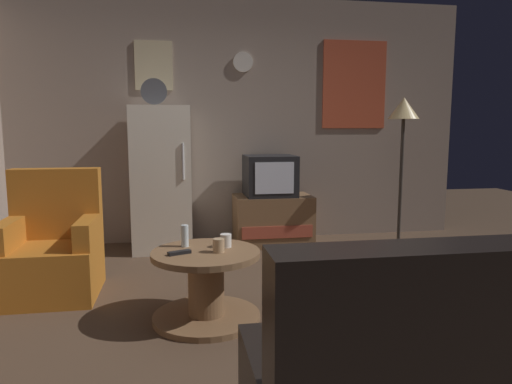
# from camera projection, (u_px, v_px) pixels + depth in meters

# --- Properties ---
(ground_plane) EXTENTS (12.00, 12.00, 0.00)m
(ground_plane) POSITION_uv_depth(u_px,v_px,m) (288.00, 321.00, 3.14)
(ground_plane) COLOR #4C3828
(wall_with_art) EXTENTS (5.20, 0.12, 2.71)m
(wall_with_art) POSITION_uv_depth(u_px,v_px,m) (240.00, 120.00, 5.34)
(wall_with_art) COLOR gray
(wall_with_art) RESTS_ON ground_plane
(fridge) EXTENTS (0.60, 0.62, 1.77)m
(fridge) POSITION_uv_depth(u_px,v_px,m) (162.00, 178.00, 4.90)
(fridge) COLOR silver
(fridge) RESTS_ON ground_plane
(tv_stand) EXTENTS (0.84, 0.53, 0.54)m
(tv_stand) POSITION_uv_depth(u_px,v_px,m) (273.00, 220.00, 5.18)
(tv_stand) COLOR brown
(tv_stand) RESTS_ON ground_plane
(crt_tv) EXTENTS (0.54, 0.51, 0.44)m
(crt_tv) POSITION_uv_depth(u_px,v_px,m) (270.00, 176.00, 5.11)
(crt_tv) COLOR black
(crt_tv) RESTS_ON tv_stand
(standing_lamp) EXTENTS (0.32, 0.32, 1.59)m
(standing_lamp) POSITION_uv_depth(u_px,v_px,m) (403.00, 120.00, 4.86)
(standing_lamp) COLOR #332D28
(standing_lamp) RESTS_ON ground_plane
(coffee_table) EXTENTS (0.72, 0.72, 0.48)m
(coffee_table) POSITION_uv_depth(u_px,v_px,m) (206.00, 286.00, 3.12)
(coffee_table) COLOR brown
(coffee_table) RESTS_ON ground_plane
(wine_glass) EXTENTS (0.05, 0.05, 0.15)m
(wine_glass) POSITION_uv_depth(u_px,v_px,m) (185.00, 236.00, 3.19)
(wine_glass) COLOR silver
(wine_glass) RESTS_ON coffee_table
(mug_ceramic_white) EXTENTS (0.08, 0.08, 0.09)m
(mug_ceramic_white) POSITION_uv_depth(u_px,v_px,m) (226.00, 241.00, 3.19)
(mug_ceramic_white) COLOR silver
(mug_ceramic_white) RESTS_ON coffee_table
(mug_ceramic_tan) EXTENTS (0.08, 0.08, 0.09)m
(mug_ceramic_tan) POSITION_uv_depth(u_px,v_px,m) (219.00, 245.00, 3.05)
(mug_ceramic_tan) COLOR tan
(mug_ceramic_tan) RESTS_ON coffee_table
(remote_control) EXTENTS (0.16, 0.10, 0.02)m
(remote_control) POSITION_uv_depth(u_px,v_px,m) (179.00, 253.00, 3.01)
(remote_control) COLOR black
(remote_control) RESTS_ON coffee_table
(armchair) EXTENTS (0.68, 0.68, 0.96)m
(armchair) POSITION_uv_depth(u_px,v_px,m) (53.00, 251.00, 3.61)
(armchair) COLOR #B2661E
(armchair) RESTS_ON ground_plane
(couch) EXTENTS (1.70, 0.80, 0.92)m
(couch) POSITION_uv_depth(u_px,v_px,m) (472.00, 381.00, 1.81)
(couch) COLOR black
(couch) RESTS_ON ground_plane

